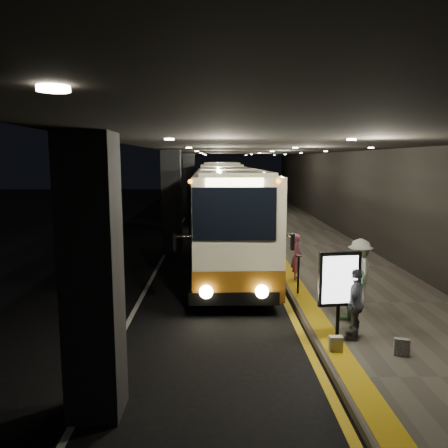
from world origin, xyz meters
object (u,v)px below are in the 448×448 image
object	(u,v)px
coach_main	(228,221)
coach_third	(223,181)
bag_polka	(402,347)
passenger_waiting_green	(350,288)
stanchion_post	(298,275)
bag_plain	(336,344)
coach_second	(223,191)
passenger_waiting_grey	(355,303)
passenger_boarding	(297,257)
info_sign	(339,281)
passenger_waiting_white	(360,272)

from	to	relation	value
coach_main	coach_third	xyz separation A→B (m)	(0.28, 30.32, 0.03)
coach_main	bag_polka	size ratio (longest dim) A/B	32.78
passenger_waiting_green	stanchion_post	xyz separation A→B (m)	(-0.73, 2.44, -0.33)
coach_main	coach_third	size ratio (longest dim) A/B	0.99
coach_main	bag_plain	distance (m)	8.27
coach_third	bag_polka	size ratio (longest dim) A/B	33.24
coach_second	passenger_waiting_grey	distance (m)	21.94
passenger_boarding	info_sign	xyz separation A→B (m)	(0.01, -4.82, 0.56)
bag_polka	info_sign	xyz separation A→B (m)	(-1.05, 0.82, 1.13)
passenger_boarding	bag_plain	world-z (taller)	passenger_boarding
coach_second	info_sign	size ratio (longest dim) A/B	6.14
passenger_boarding	passenger_waiting_grey	size ratio (longest dim) A/B	0.94
coach_second	bag_plain	size ratio (longest dim) A/B	36.83
coach_main	bag_polka	distance (m)	8.85
passenger_boarding	passenger_waiting_white	bearing A→B (deg)	-143.17
bag_polka	stanchion_post	size ratio (longest dim) A/B	0.31
bag_polka	info_sign	size ratio (longest dim) A/B	0.18
bag_plain	passenger_waiting_white	bearing A→B (deg)	64.29
bag_polka	bag_plain	bearing A→B (deg)	170.35
passenger_boarding	stanchion_post	distance (m)	1.61
bag_polka	bag_plain	xyz separation A→B (m)	(-1.25, 0.21, -0.01)
coach_main	coach_second	bearing A→B (deg)	88.71
info_sign	passenger_waiting_green	bearing A→B (deg)	51.57
coach_third	info_sign	size ratio (longest dim) A/B	6.04
passenger_waiting_white	bag_polka	world-z (taller)	passenger_waiting_white
info_sign	stanchion_post	bearing A→B (deg)	87.03
coach_main	coach_second	distance (m)	14.51
coach_main	passenger_waiting_white	world-z (taller)	coach_main
coach_third	passenger_waiting_white	bearing A→B (deg)	-82.33
coach_third	bag_plain	world-z (taller)	coach_third
coach_second	stanchion_post	size ratio (longest dim) A/B	10.57
info_sign	passenger_waiting_white	bearing A→B (deg)	55.09
coach_main	bag_polka	world-z (taller)	coach_main
passenger_waiting_green	bag_polka	xyz separation A→B (m)	(0.57, -1.61, -0.72)
coach_second	passenger_waiting_green	xyz separation A→B (m)	(2.63, -21.02, -0.74)
passenger_boarding	bag_polka	xyz separation A→B (m)	(1.06, -5.64, -0.57)
coach_second	info_sign	distance (m)	21.92
coach_main	passenger_waiting_white	distance (m)	6.04
passenger_waiting_green	passenger_waiting_white	distance (m)	1.73
passenger_waiting_grey	info_sign	distance (m)	0.63
passenger_waiting_grey	stanchion_post	size ratio (longest dim) A/B	1.40
coach_second	stanchion_post	world-z (taller)	coach_second
passenger_boarding	bag_plain	size ratio (longest dim) A/B	4.62
coach_main	coach_second	world-z (taller)	coach_second
passenger_boarding	bag_plain	bearing A→B (deg)	-171.79
coach_third	bag_plain	size ratio (longest dim) A/B	36.22
coach_third	passenger_waiting_grey	xyz separation A→B (m)	(2.25, -37.60, -0.81)
passenger_waiting_white	stanchion_post	distance (m)	1.75
coach_second	bag_plain	world-z (taller)	coach_second
coach_main	info_sign	xyz separation A→B (m)	(2.16, -7.31, -0.26)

